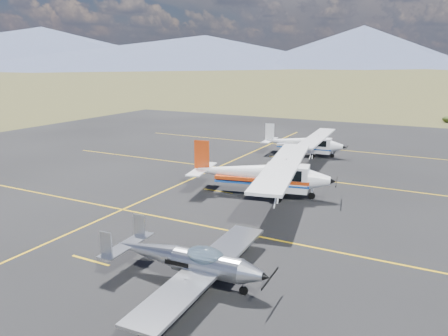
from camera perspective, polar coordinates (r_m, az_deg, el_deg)
The scene contains 5 objects.
ground at distance 19.83m, azimuth -3.49°, elevation -9.84°, with size 1600.00×1600.00×0.00m, color #383D1C.
apron at distance 25.68m, azimuth 4.62°, elevation -4.24°, with size 72.00×72.00×0.02m, color black.
aircraft_low_wing at distance 16.30m, azimuth -4.44°, elevation -11.94°, with size 6.06×8.46×1.84m.
aircraft_cessna at distance 26.27m, azimuth 5.08°, elevation -0.63°, with size 7.89×12.59×3.18m.
aircraft_plain at distance 37.98m, azimuth 10.48°, elevation 3.31°, with size 6.14×10.22×2.58m.
Camera 1 is at (9.47, -15.49, 7.98)m, focal length 35.00 mm.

